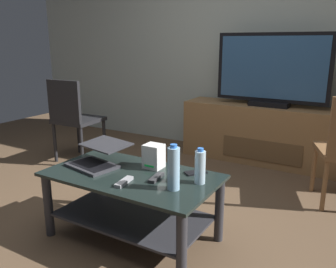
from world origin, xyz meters
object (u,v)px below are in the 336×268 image
(side_chair, at_px, (73,116))
(tv_remote, at_px, (156,178))
(television, at_px, (272,71))
(water_bottle_near, at_px, (200,167))
(cell_phone, at_px, (196,172))
(water_bottle_far, at_px, (174,168))
(media_cabinet, at_px, (267,134))
(laptop, at_px, (98,157))
(coffee_table, at_px, (132,195))
(router_box, at_px, (154,156))
(soundbar_remote, at_px, (124,182))

(side_chair, xyz_separation_m, tv_remote, (1.65, -0.93, -0.05))
(television, distance_m, water_bottle_near, 1.94)
(television, relative_size, cell_phone, 8.30)
(water_bottle_far, distance_m, cell_phone, 0.32)
(tv_remote, bearing_deg, water_bottle_far, -34.06)
(water_bottle_near, xyz_separation_m, tv_remote, (-0.26, -0.08, -0.09))
(media_cabinet, bearing_deg, water_bottle_far, -90.03)
(laptop, height_order, tv_remote, laptop)
(water_bottle_near, bearing_deg, coffee_table, -168.80)
(laptop, relative_size, water_bottle_far, 1.52)
(side_chair, relative_size, cell_phone, 6.49)
(laptop, height_order, router_box, router_box)
(television, distance_m, laptop, 2.12)
(coffee_table, relative_size, router_box, 6.87)
(water_bottle_near, bearing_deg, laptop, -174.65)
(router_box, xyz_separation_m, water_bottle_far, (0.29, -0.24, 0.05))
(media_cabinet, bearing_deg, coffee_table, -100.07)
(coffee_table, distance_m, tv_remote, 0.24)
(television, bearing_deg, cell_phone, -90.06)
(laptop, height_order, soundbar_remote, laptop)
(coffee_table, xyz_separation_m, laptop, (-0.30, 0.02, 0.21))
(water_bottle_far, distance_m, soundbar_remote, 0.33)
(media_cabinet, bearing_deg, cell_phone, -90.06)
(laptop, bearing_deg, television, 71.50)
(television, bearing_deg, soundbar_remote, -98.07)
(side_chair, height_order, soundbar_remote, side_chair)
(water_bottle_near, relative_size, cell_phone, 1.58)
(coffee_table, relative_size, laptop, 2.70)
(television, distance_m, soundbar_remote, 2.21)
(side_chair, distance_m, water_bottle_far, 2.08)
(laptop, distance_m, water_bottle_far, 0.66)
(water_bottle_far, bearing_deg, tv_remote, 154.75)
(water_bottle_near, relative_size, tv_remote, 1.38)
(coffee_table, distance_m, television, 2.12)
(side_chair, xyz_separation_m, cell_phone, (1.82, -0.72, -0.05))
(water_bottle_near, xyz_separation_m, water_bottle_far, (-0.09, -0.16, 0.03))
(coffee_table, relative_size, side_chair, 1.23)
(router_box, bearing_deg, media_cabinet, 80.87)
(water_bottle_far, bearing_deg, television, 89.97)
(router_box, bearing_deg, cell_phone, 9.76)
(media_cabinet, xyz_separation_m, router_box, (-0.29, -1.82, 0.23))
(laptop, bearing_deg, router_box, 23.04)
(water_bottle_near, relative_size, soundbar_remote, 1.38)
(television, xyz_separation_m, soundbar_remote, (-0.30, -2.12, -0.52))
(cell_phone, bearing_deg, coffee_table, -110.43)
(media_cabinet, distance_m, side_chair, 2.11)
(side_chair, xyz_separation_m, laptop, (1.16, -0.92, 0.00))
(router_box, distance_m, tv_remote, 0.22)
(coffee_table, xyz_separation_m, television, (0.35, 1.97, 0.68))
(coffee_table, distance_m, side_chair, 1.75)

